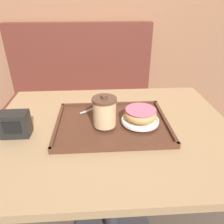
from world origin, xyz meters
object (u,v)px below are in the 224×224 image
at_px(spoon, 101,106).
at_px(napkin_dispenser, 15,124).
at_px(coffee_cup_front, 104,111).
at_px(donut_chocolate_glazed, 141,114).

relative_size(spoon, napkin_dispenser, 1.29).
distance_m(coffee_cup_front, spoon, 0.17).
xyz_separation_m(donut_chocolate_glazed, spoon, (-0.15, 0.15, -0.03)).
distance_m(coffee_cup_front, donut_chocolate_glazed, 0.15).
bearing_deg(napkin_dispenser, donut_chocolate_glazed, 3.49).
relative_size(donut_chocolate_glazed, napkin_dispenser, 1.21).
height_order(donut_chocolate_glazed, spoon, donut_chocolate_glazed).
relative_size(donut_chocolate_glazed, spoon, 0.94).
bearing_deg(napkin_dispenser, spoon, 28.10).
height_order(coffee_cup_front, napkin_dispenser, coffee_cup_front).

